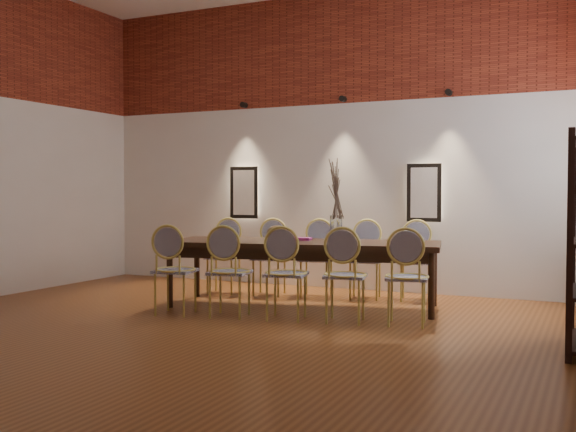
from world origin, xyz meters
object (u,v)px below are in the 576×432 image
at_px(chair_near_d, 345,276).
at_px(chair_far_a, 224,257).
at_px(chair_far_b, 269,258).
at_px(vase, 336,228).
at_px(chair_far_e, 416,262).
at_px(chair_near_c, 286,274).
at_px(dining_table, 303,274).
at_px(chair_far_c, 316,259).
at_px(chair_near_a, 175,270).
at_px(chair_near_e, 407,277).
at_px(bowl, 277,233).
at_px(chair_far_d, 365,260).
at_px(book, 300,239).
at_px(chair_near_b, 230,272).

relative_size(chair_near_d, chair_far_a, 1.00).
distance_m(chair_far_b, vase, 1.33).
bearing_deg(chair_far_e, chair_near_c, 51.58).
relative_size(dining_table, chair_far_c, 3.26).
relative_size(chair_far_a, vase, 3.13).
xyz_separation_m(chair_near_a, chair_far_e, (2.11, 1.98, 0.00)).
bearing_deg(dining_table, chair_far_b, 128.42).
xyz_separation_m(chair_near_c, chair_near_e, (1.20, 0.23, 0.00)).
height_order(chair_near_e, chair_far_e, same).
bearing_deg(chair_far_c, dining_table, 90.00).
relative_size(dining_table, chair_near_a, 3.26).
height_order(chair_far_b, bowl, chair_far_b).
bearing_deg(chair_far_c, chair_far_a, -0.00).
bearing_deg(chair_far_d, dining_table, 51.58).
distance_m(chair_near_e, book, 1.63).
bearing_deg(chair_near_b, chair_near_e, 0.00).
distance_m(chair_near_d, chair_far_d, 1.54).
xyz_separation_m(chair_far_b, bowl, (0.47, -0.75, 0.37)).
distance_m(chair_far_d, book, 0.96).
relative_size(chair_near_b, bowl, 3.92).
relative_size(chair_far_c, vase, 3.13).
xyz_separation_m(dining_table, chair_near_c, (0.15, -0.76, 0.09)).
bearing_deg(bowl, chair_near_d, -27.80).
xyz_separation_m(chair_near_a, vase, (1.43, 1.06, 0.43)).
distance_m(chair_near_e, chair_far_b, 2.40).
bearing_deg(chair_far_d, chair_far_b, 0.00).
bearing_deg(chair_far_d, chair_near_e, 111.63).
bearing_deg(vase, chair_far_c, 127.25).
bearing_deg(chair_near_c, dining_table, 90.00).
height_order(chair_near_b, chair_far_c, same).
bearing_deg(chair_near_b, vase, 37.81).
height_order(chair_near_a, chair_far_d, same).
height_order(chair_near_b, chair_far_e, same).
distance_m(dining_table, chair_near_a, 1.45).
bearing_deg(chair_near_c, chair_far_c, 90.00).
relative_size(dining_table, bowl, 12.76).
relative_size(chair_near_d, chair_far_d, 1.00).
height_order(chair_near_d, book, chair_near_d).
height_order(dining_table, chair_near_d, chair_near_d).
xyz_separation_m(chair_far_d, chair_far_e, (0.60, 0.12, 0.00)).
bearing_deg(chair_far_e, chair_far_c, -0.00).
relative_size(chair_near_b, chair_near_e, 1.00).
bearing_deg(dining_table, chair_near_a, -147.77).
height_order(dining_table, chair_far_e, chair_far_e).
bearing_deg(book, chair_far_d, 52.28).
xyz_separation_m(chair_near_d, chair_far_c, (-0.89, 1.40, 0.00)).
distance_m(chair_near_b, bowl, 0.87).
distance_m(dining_table, chair_near_e, 1.45).
xyz_separation_m(chair_near_c, bowl, (-0.42, 0.65, 0.37)).
distance_m(vase, book, 0.50).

